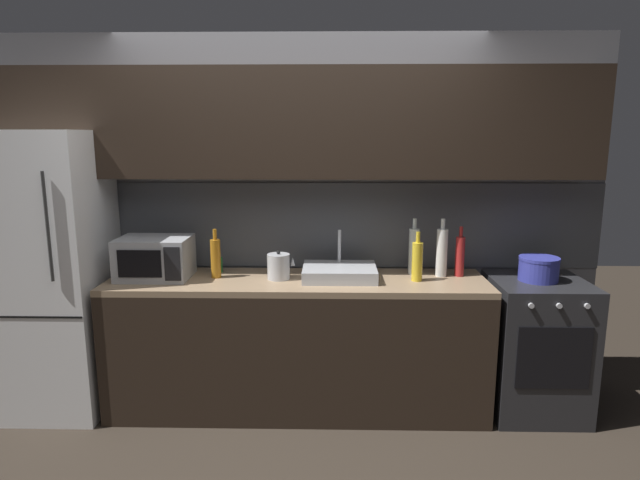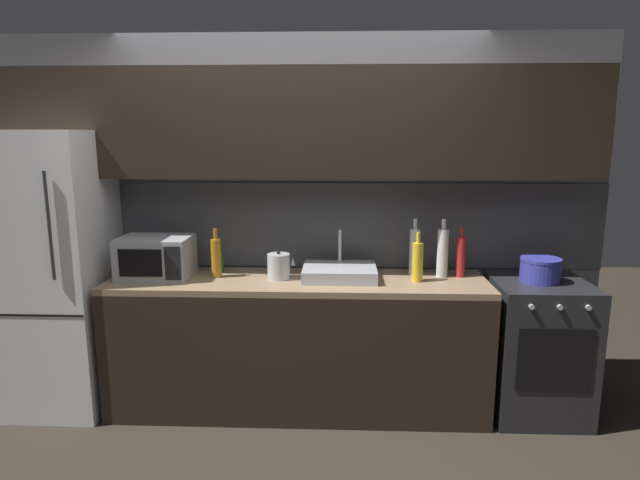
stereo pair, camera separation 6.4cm
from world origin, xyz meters
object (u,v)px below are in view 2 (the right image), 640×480
object	(u,v)px
oven_range	(536,348)
wine_bottle_yellow	(417,261)
microwave	(156,257)
cooking_pot	(540,270)
wine_bottle_red	(461,256)
wine_bottle_white	(443,252)
mug_green	(218,264)
wine_bottle_amber	(216,257)
kettle	(279,266)
refrigerator	(55,272)
wine_bottle_clear	(414,251)

from	to	relation	value
oven_range	wine_bottle_yellow	world-z (taller)	wine_bottle_yellow
microwave	cooking_pot	world-z (taller)	microwave
wine_bottle_red	wine_bottle_yellow	size ratio (longest dim) A/B	1.04
wine_bottle_yellow	wine_bottle_white	xyz separation A→B (m)	(0.18, 0.12, 0.03)
wine_bottle_yellow	mug_green	bearing A→B (deg)	171.97
microwave	wine_bottle_red	bearing A→B (deg)	2.51
microwave	wine_bottle_red	distance (m)	2.02
wine_bottle_yellow	wine_bottle_amber	distance (m)	1.32
kettle	mug_green	size ratio (longest dim) A/B	1.83
microwave	kettle	world-z (taller)	microwave
microwave	wine_bottle_white	distance (m)	1.90
wine_bottle_white	cooking_pot	xyz separation A→B (m)	(0.61, -0.10, -0.09)
wine_bottle_yellow	wine_bottle_amber	xyz separation A→B (m)	(-1.31, 0.05, 0.00)
refrigerator	cooking_pot	world-z (taller)	refrigerator
oven_range	cooking_pot	xyz separation A→B (m)	(-0.02, 0.00, 0.53)
oven_range	wine_bottle_white	size ratio (longest dim) A/B	2.32
wine_bottle_white	wine_bottle_amber	xyz separation A→B (m)	(-1.49, -0.07, -0.03)
wine_bottle_yellow	wine_bottle_clear	bearing A→B (deg)	89.19
wine_bottle_amber	oven_range	bearing A→B (deg)	-0.90
oven_range	wine_bottle_yellow	size ratio (longest dim) A/B	2.80
refrigerator	microwave	bearing A→B (deg)	1.55
refrigerator	microwave	xyz separation A→B (m)	(0.68, 0.02, 0.11)
microwave	wine_bottle_clear	size ratio (longest dim) A/B	1.21
kettle	wine_bottle_white	size ratio (longest dim) A/B	0.49
kettle	wine_bottle_clear	distance (m)	0.91
mug_green	cooking_pot	distance (m)	2.13
oven_range	wine_bottle_red	xyz separation A→B (m)	(-0.50, 0.11, 0.59)
kettle	wine_bottle_clear	size ratio (longest dim) A/B	0.50
wine_bottle_clear	wine_bottle_amber	bearing A→B (deg)	-174.74
microwave	wine_bottle_amber	size ratio (longest dim) A/B	1.42
cooking_pot	oven_range	bearing A→B (deg)	-5.20
wine_bottle_red	wine_bottle_white	size ratio (longest dim) A/B	0.86
wine_bottle_clear	wine_bottle_yellow	bearing A→B (deg)	-90.81
wine_bottle_red	wine_bottle_yellow	bearing A→B (deg)	-157.23
refrigerator	microwave	distance (m)	0.69
refrigerator	wine_bottle_amber	world-z (taller)	refrigerator
wine_bottle_red	wine_bottle_white	distance (m)	0.12
microwave	wine_bottle_yellow	xyz separation A→B (m)	(1.71, -0.04, -0.00)
oven_range	wine_bottle_yellow	bearing A→B (deg)	-178.64
microwave	wine_bottle_clear	distance (m)	1.72
wine_bottle_yellow	wine_bottle_amber	bearing A→B (deg)	177.72
wine_bottle_amber	mug_green	size ratio (longest dim) A/B	3.14
refrigerator	wine_bottle_white	distance (m)	2.58
wine_bottle_red	wine_bottle_clear	xyz separation A→B (m)	(-0.30, 0.05, 0.02)
refrigerator	kettle	size ratio (longest dim) A/B	9.81
microwave	kettle	xyz separation A→B (m)	(0.82, -0.01, -0.05)
microwave	mug_green	world-z (taller)	microwave
wine_bottle_amber	cooking_pot	world-z (taller)	wine_bottle_amber
refrigerator	microwave	size ratio (longest dim) A/B	4.04
microwave	wine_bottle_clear	world-z (taller)	wine_bottle_clear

